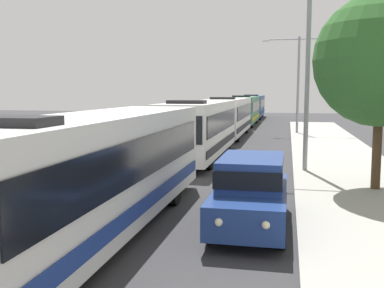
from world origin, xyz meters
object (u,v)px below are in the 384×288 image
object	(u,v)px
white_suv	(251,189)
streetlamp_far	(298,74)
bus_middle	(229,116)
streetlamp_mid	(308,54)
bus_lead	(97,169)
bus_second_in_line	(200,127)
bus_fourth_in_line	(244,109)
roadside_tree	(381,60)
bus_rear	(253,106)

from	to	relation	value
white_suv	streetlamp_far	distance (m)	27.70
bus_middle	streetlamp_far	distance (m)	7.13
streetlamp_mid	streetlamp_far	bearing A→B (deg)	90.00
bus_lead	bus_middle	world-z (taller)	same
bus_second_in_line	streetlamp_far	xyz separation A→B (m)	(5.40, 15.44, 3.37)
bus_second_in_line	streetlamp_mid	world-z (taller)	streetlamp_mid
bus_fourth_in_line	white_suv	distance (m)	37.46
white_suv	streetlamp_mid	xyz separation A→B (m)	(1.70, 8.58, 4.18)
bus_fourth_in_line	roadside_tree	xyz separation A→B (m)	(7.73, -32.15, 3.00)
white_suv	roadside_tree	xyz separation A→B (m)	(4.03, 5.12, 3.65)
bus_second_in_line	streetlamp_far	size ratio (longest dim) A/B	1.36
bus_second_in_line	bus_rear	world-z (taller)	same
bus_middle	bus_rear	size ratio (longest dim) A/B	1.10
streetlamp_mid	roadside_tree	xyz separation A→B (m)	(2.33, -3.47, -0.53)
white_suv	streetlamp_mid	world-z (taller)	streetlamp_mid
bus_fourth_in_line	streetlamp_mid	world-z (taller)	streetlamp_mid
bus_lead	bus_second_in_line	world-z (taller)	same
bus_middle	bus_second_in_line	bearing A→B (deg)	-90.00
bus_second_in_line	streetlamp_mid	xyz separation A→B (m)	(5.40, -3.33, 3.52)
bus_lead	bus_middle	distance (m)	25.64
bus_second_in_line	bus_middle	xyz separation A→B (m)	(0.00, 12.24, 0.00)
bus_second_in_line	bus_middle	world-z (taller)	same
bus_lead	bus_fourth_in_line	xyz separation A→B (m)	(-0.00, 38.76, -0.00)
bus_lead	streetlamp_far	xyz separation A→B (m)	(5.40, 28.85, 3.37)
streetlamp_mid	bus_second_in_line	bearing A→B (deg)	148.35
white_suv	bus_second_in_line	bearing A→B (deg)	107.25
bus_second_in_line	roadside_tree	distance (m)	10.72
streetlamp_far	roadside_tree	world-z (taller)	streetlamp_far
bus_rear	bus_second_in_line	bearing A→B (deg)	-90.00
bus_middle	streetlamp_far	size ratio (longest dim) A/B	1.52
bus_rear	white_suv	distance (m)	49.85
bus_rear	white_suv	world-z (taller)	bus_rear
bus_second_in_line	bus_fourth_in_line	size ratio (longest dim) A/B	0.92
streetlamp_far	white_suv	bearing A→B (deg)	-93.56
bus_middle	roadside_tree	world-z (taller)	roadside_tree
roadside_tree	bus_middle	bearing A→B (deg)	112.11
bus_middle	roadside_tree	distance (m)	20.76
bus_rear	white_suv	xyz separation A→B (m)	(3.70, -49.71, -0.66)
streetlamp_far	bus_second_in_line	bearing A→B (deg)	-109.26
streetlamp_mid	white_suv	bearing A→B (deg)	-101.20
bus_fourth_in_line	roadside_tree	world-z (taller)	roadside_tree
bus_second_in_line	streetlamp_far	distance (m)	16.71
bus_lead	streetlamp_mid	xyz separation A→B (m)	(5.40, 10.08, 3.52)
bus_middle	roadside_tree	xyz separation A→B (m)	(7.73, -19.03, 3.00)
bus_second_in_line	white_suv	xyz separation A→B (m)	(3.70, -11.91, -0.66)
bus_second_in_line	streetlamp_mid	bearing A→B (deg)	-31.65
white_suv	bus_fourth_in_line	bearing A→B (deg)	95.67
bus_fourth_in_line	streetlamp_mid	distance (m)	29.40
bus_rear	bus_lead	bearing A→B (deg)	-90.00
bus_second_in_line	streetlamp_far	world-z (taller)	streetlamp_far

